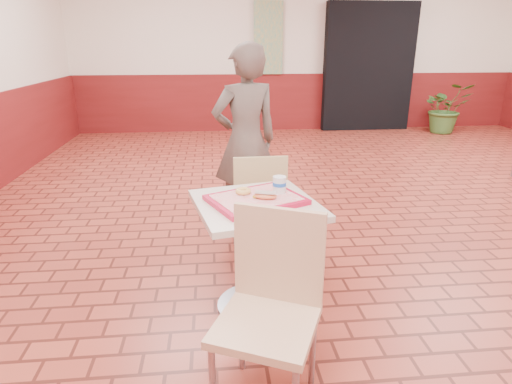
{
  "coord_description": "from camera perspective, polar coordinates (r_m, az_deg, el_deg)",
  "views": [
    {
      "loc": [
        -1.6,
        -2.81,
        1.54
      ],
      "look_at": [
        -1.37,
        -0.58,
        0.75
      ],
      "focal_mm": 30.0,
      "sensor_mm": 36.0,
      "label": 1
    }
  ],
  "objects": [
    {
      "name": "room_shell",
      "position": [
        3.24,
        25.0,
        17.02
      ],
      "size": [
        8.01,
        10.01,
        3.01
      ],
      "color": "maroon",
      "rests_on": "ground"
    },
    {
      "name": "wainscot_band",
      "position": [
        3.4,
        22.64,
        0.07
      ],
      "size": [
        8.0,
        10.0,
        1.0
      ],
      "color": "maroon",
      "rests_on": "ground"
    },
    {
      "name": "corridor_doorway",
      "position": [
        8.2,
        14.75,
        15.71
      ],
      "size": [
        1.6,
        0.22,
        2.2
      ],
      "primitive_type": "cube",
      "color": "black",
      "rests_on": "ground"
    },
    {
      "name": "promo_poster",
      "position": [
        7.82,
        1.66,
        19.83
      ],
      "size": [
        0.5,
        0.03,
        1.2
      ],
      "primitive_type": "cube",
      "color": "gray",
      "rests_on": "wainscot_band"
    },
    {
      "name": "main_table",
      "position": [
        2.49,
        0.0,
        -6.21
      ],
      "size": [
        0.65,
        0.65,
        0.69
      ],
      "rotation": [
        0.0,
        0.0,
        0.22
      ],
      "color": "beige",
      "rests_on": "ground"
    },
    {
      "name": "chair_main_front",
      "position": [
        1.89,
        2.02,
        -14.29
      ],
      "size": [
        0.54,
        0.54,
        0.88
      ],
      "rotation": [
        0.0,
        0.0,
        -0.43
      ],
      "color": "tan",
      "rests_on": "ground"
    },
    {
      "name": "chair_main_back",
      "position": [
        3.09,
        0.37,
        -1.21
      ],
      "size": [
        0.38,
        0.38,
        0.81
      ],
      "rotation": [
        0.0,
        0.0,
        3.16
      ],
      "color": "tan",
      "rests_on": "ground"
    },
    {
      "name": "customer",
      "position": [
        3.51,
        -1.41,
        6.77
      ],
      "size": [
        0.65,
        0.52,
        1.54
      ],
      "primitive_type": "imported",
      "rotation": [
        0.0,
        0.0,
        3.45
      ],
      "color": "brown",
      "rests_on": "ground"
    },
    {
      "name": "serving_tray",
      "position": [
        2.39,
        0.0,
        -1.02
      ],
      "size": [
        0.49,
        0.38,
        0.03
      ],
      "rotation": [
        0.0,
        0.0,
        0.42
      ],
      "color": "#B40D30",
      "rests_on": "main_table"
    },
    {
      "name": "ring_donut",
      "position": [
        2.44,
        -1.73,
        0.13
      ],
      "size": [
        0.09,
        0.09,
        0.03
      ],
      "primitive_type": "torus",
      "rotation": [
        0.0,
        0.0,
        -0.05
      ],
      "color": "#E3AA52",
      "rests_on": "serving_tray"
    },
    {
      "name": "long_john_donut",
      "position": [
        2.35,
        1.2,
        -0.48
      ],
      "size": [
        0.14,
        0.1,
        0.04
      ],
      "rotation": [
        0.0,
        0.0,
        -0.29
      ],
      "color": "#E97644",
      "rests_on": "serving_tray"
    },
    {
      "name": "paper_cup",
      "position": [
        2.44,
        3.14,
        1.01
      ],
      "size": [
        0.08,
        0.08,
        0.1
      ],
      "rotation": [
        0.0,
        0.0,
        0.3
      ],
      "color": "silver",
      "rests_on": "serving_tray"
    },
    {
      "name": "potted_plant",
      "position": [
        8.37,
        23.99,
        10.2
      ],
      "size": [
        0.85,
        0.76,
        0.88
      ],
      "primitive_type": "imported",
      "rotation": [
        0.0,
        0.0,
        -0.1
      ],
      "color": "#3A6628",
      "rests_on": "ground"
    }
  ]
}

